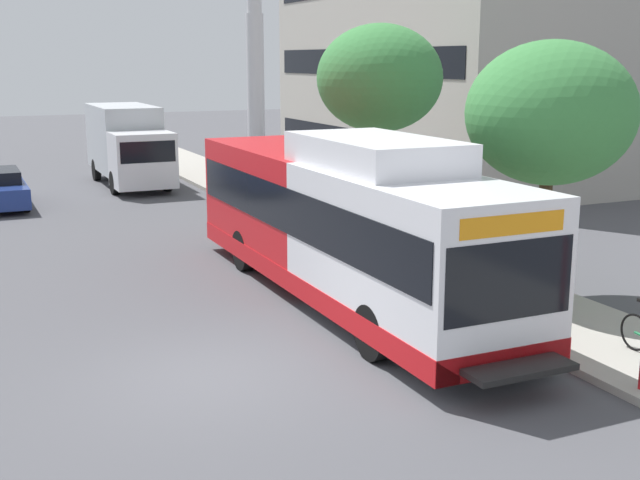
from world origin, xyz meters
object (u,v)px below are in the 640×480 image
(transit_bus, at_px, (343,223))
(box_truck_background, at_px, (128,143))
(street_tree_mid_block, at_px, (380,79))
(street_tree_near_stop, at_px, (550,114))

(transit_bus, distance_m, box_truck_background, 18.50)
(street_tree_mid_block, height_order, box_truck_background, street_tree_mid_block)
(street_tree_near_stop, xyz_separation_m, box_truck_background, (-4.62, 20.40, -2.29))
(street_tree_near_stop, bearing_deg, transit_bus, 153.24)
(transit_bus, relative_size, box_truck_background, 1.75)
(street_tree_mid_block, distance_m, box_truck_background, 14.16)
(street_tree_near_stop, relative_size, box_truck_background, 0.77)
(street_tree_mid_block, bearing_deg, street_tree_near_stop, -89.92)
(transit_bus, xyz_separation_m, street_tree_near_stop, (3.80, -1.92, 2.33))
(transit_bus, height_order, street_tree_mid_block, street_tree_mid_block)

